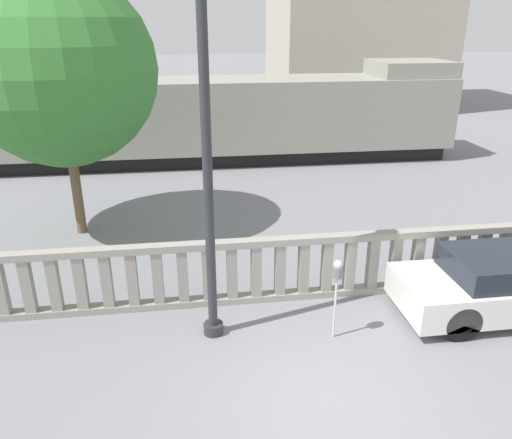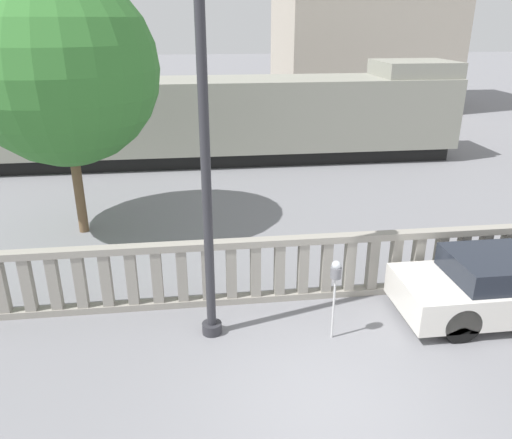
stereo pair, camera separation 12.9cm
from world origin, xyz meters
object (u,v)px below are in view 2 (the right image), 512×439
Objects in this scene: tree_left at (62,70)px; parked_car at (508,286)px; lamppost at (204,122)px; train_near at (157,120)px; parking_meter at (336,275)px.

parked_car is at bearing -30.51° from tree_left.
lamppost is at bearing -58.04° from tree_left.
lamppost reaches higher than train_near.
parking_meter reaches higher than parked_car.
parking_meter is 0.36× the size of parked_car.
parking_meter is at bearing -174.62° from parked_car.
parked_car is 14.14m from train_near.
parked_car is (5.68, -0.07, -3.26)m from lamppost.
parking_meter is (2.14, -0.42, -2.61)m from lamppost.
lamppost is at bearing 168.82° from parking_meter.
parking_meter is 0.06× the size of train_near.
lamppost reaches higher than tree_left.
train_near is (-3.69, 12.46, 0.43)m from parking_meter.
tree_left reaches higher than parking_meter.
train_near is at bearing 76.18° from tree_left.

